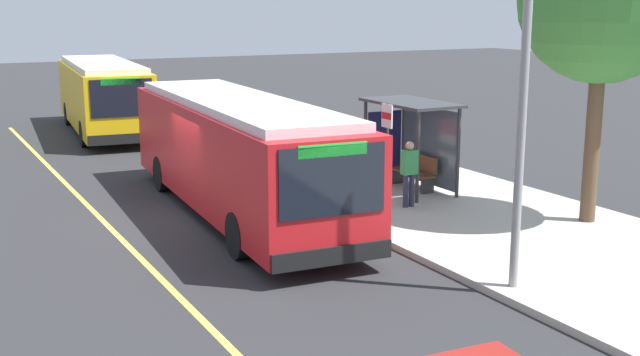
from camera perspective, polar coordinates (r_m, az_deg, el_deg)
The scene contains 11 objects.
ground_plane at distance 20.10m, azimuth -8.70°, elevation -2.79°, with size 120.00×120.00×0.00m, color #2B2B2D.
sidewalk_curb at distance 22.70m, azimuth 5.71°, elevation -0.77°, with size 44.00×6.40×0.15m, color #B7B2A8.
lane_stripe_center at distance 19.52m, azimuth -14.81°, elevation -3.51°, with size 36.00×0.14×0.01m, color #E0D64C.
transit_bus_main at distance 19.92m, azimuth -5.93°, elevation 1.92°, with size 11.37×3.28×2.95m.
transit_bus_second at distance 33.95m, azimuth -15.31°, elevation 5.82°, with size 10.33×3.51×2.95m.
bus_shelter at distance 22.16m, azimuth 6.59°, elevation 3.74°, with size 2.90×1.60×2.48m.
waiting_bench at distance 22.43m, azimuth 6.83°, elevation 0.50°, with size 1.60×0.48×0.95m.
route_sign_post at distance 18.81m, azimuth 4.83°, elevation 2.37°, with size 0.44×0.08×2.80m.
pedestrian_commuter at distance 20.19m, azimuth 6.42°, elevation 0.60°, with size 0.24×0.40×1.69m.
street_tree_near_shelter at distance 19.39m, azimuth 19.65°, elevation 11.91°, with size 3.81×3.81×7.07m.
utility_pole at distance 14.34m, azimuth 14.31°, elevation 4.58°, with size 0.16×0.16×6.40m, color gray.
Camera 1 is at (18.36, -6.34, 5.17)m, focal length 44.58 mm.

